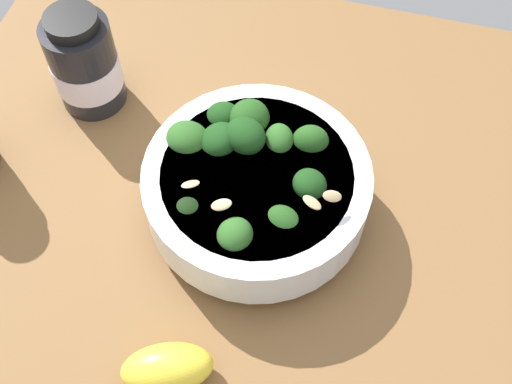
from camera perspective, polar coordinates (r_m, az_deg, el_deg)
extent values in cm
cube|color=brown|center=(65.15, -3.98, -1.67)|extent=(61.82, 61.82, 4.30)
cylinder|color=white|center=(61.64, 0.00, -1.53)|extent=(11.30, 11.30, 1.68)
cylinder|color=white|center=(58.75, 0.00, 0.10)|extent=(20.54, 20.54, 5.04)
cylinder|color=silver|center=(56.96, 0.00, 1.21)|extent=(17.16, 17.16, 0.80)
cylinder|color=#4A8F3C|center=(60.42, -3.16, 3.65)|extent=(1.91, 1.70, 1.68)
ellipsoid|color=#194216|center=(59.05, -3.24, 4.59)|extent=(5.10, 5.62, 4.50)
cylinder|color=#4A8F3C|center=(59.65, -0.93, 3.96)|extent=(1.46, 1.47, 1.51)
ellipsoid|color=#194216|center=(58.20, -0.96, 4.98)|extent=(5.04, 5.41, 3.37)
cylinder|color=#589D47|center=(60.20, 2.03, 3.81)|extent=(1.46, 1.62, 1.42)
ellipsoid|color=#2D6023|center=(58.98, 2.07, 4.65)|extent=(4.13, 3.59, 2.79)
cylinder|color=#4A8F3C|center=(61.60, -0.55, 5.53)|extent=(1.66, 1.72, 1.71)
ellipsoid|color=#23511C|center=(60.27, -0.56, 6.50)|extent=(5.15, 5.64, 4.80)
cylinder|color=#3C7A32|center=(60.61, 4.70, 3.55)|extent=(1.76, 1.79, 1.80)
ellipsoid|color=#23511C|center=(59.20, 4.82, 4.51)|extent=(3.35, 4.19, 3.88)
cylinder|color=#2F662B|center=(62.51, -2.54, 5.48)|extent=(1.55, 1.81, 1.85)
ellipsoid|color=#194216|center=(61.08, -2.60, 6.49)|extent=(4.43, 4.70, 4.78)
cylinder|color=#4A8F3C|center=(57.68, 4.77, 0.33)|extent=(1.64, 1.70, 1.12)
ellipsoid|color=#194216|center=(56.48, 4.87, 1.10)|extent=(3.43, 3.53, 3.35)
cylinder|color=#3C7A32|center=(57.30, -5.40, -2.47)|extent=(1.64, 1.39, 1.84)
ellipsoid|color=black|center=(55.95, -5.53, -1.69)|extent=(2.95, 3.49, 2.86)
cylinder|color=#3C7A32|center=(56.19, 2.45, -3.26)|extent=(1.23, 1.20, 1.28)
ellipsoid|color=#23511C|center=(55.00, 2.50, -2.60)|extent=(3.93, 4.24, 3.18)
cylinder|color=#3C7A32|center=(55.44, -1.83, -4.66)|extent=(1.59, 1.79, 1.73)
ellipsoid|color=#2D6023|center=(53.90, -1.88, -3.84)|extent=(3.79, 4.08, 3.63)
cylinder|color=#4A8F3C|center=(60.92, -5.86, 3.80)|extent=(1.73, 1.73, 0.81)
ellipsoid|color=#2D6023|center=(59.71, -5.98, 4.62)|extent=(5.59, 5.87, 4.74)
ellipsoid|color=#DBBC84|center=(53.81, 6.73, -0.37)|extent=(1.66, 1.91, 1.29)
ellipsoid|color=#DBBC84|center=(54.35, -6.13, 0.77)|extent=(1.95, 1.84, 1.22)
ellipsoid|color=#DBBC84|center=(54.46, 4.96, -0.93)|extent=(1.48, 2.02, 0.82)
ellipsoid|color=#DBBC84|center=(53.56, -3.07, -1.13)|extent=(1.59, 2.07, 1.00)
ellipsoid|color=yellow|center=(54.97, -7.84, -15.14)|extent=(6.72, 8.59, 3.87)
cylinder|color=black|center=(69.05, -14.85, 10.83)|extent=(6.81, 6.81, 10.20)
cylinder|color=black|center=(65.08, -15.99, 14.21)|extent=(5.20, 5.20, 1.32)
cylinder|color=white|center=(69.74, -14.68, 10.30)|extent=(6.95, 6.95, 3.57)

